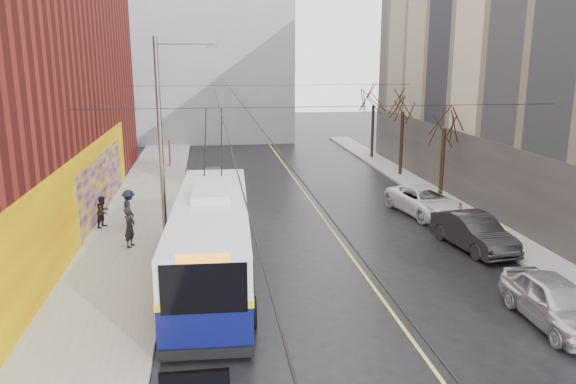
% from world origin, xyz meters
% --- Properties ---
extents(ground, '(140.00, 140.00, 0.00)m').
position_xyz_m(ground, '(0.00, 0.00, 0.00)').
color(ground, black).
rests_on(ground, ground).
extents(sidewalk_left, '(4.00, 60.00, 0.15)m').
position_xyz_m(sidewalk_left, '(-8.00, 12.00, 0.07)').
color(sidewalk_left, gray).
rests_on(sidewalk_left, ground).
extents(sidewalk_right, '(2.00, 60.00, 0.15)m').
position_xyz_m(sidewalk_right, '(9.00, 12.00, 0.07)').
color(sidewalk_right, gray).
rests_on(sidewalk_right, ground).
extents(lane_line, '(0.12, 50.00, 0.01)m').
position_xyz_m(lane_line, '(1.50, 14.00, 0.00)').
color(lane_line, '#BFB74C').
rests_on(lane_line, ground).
extents(building_far, '(20.50, 12.10, 18.00)m').
position_xyz_m(building_far, '(-6.00, 44.99, 9.02)').
color(building_far, gray).
rests_on(building_far, ground).
extents(streetlight_pole, '(2.65, 0.60, 9.00)m').
position_xyz_m(streetlight_pole, '(-6.14, 10.00, 4.85)').
color(streetlight_pole, slate).
rests_on(streetlight_pole, ground).
extents(catenary_wires, '(18.00, 60.00, 0.22)m').
position_xyz_m(catenary_wires, '(-2.54, 14.77, 6.25)').
color(catenary_wires, black).
extents(tree_near, '(3.20, 3.20, 6.40)m').
position_xyz_m(tree_near, '(9.00, 16.00, 4.98)').
color(tree_near, black).
rests_on(tree_near, ground).
extents(tree_mid, '(3.20, 3.20, 6.68)m').
position_xyz_m(tree_mid, '(9.00, 23.00, 5.25)').
color(tree_mid, black).
rests_on(tree_mid, ground).
extents(tree_far, '(3.20, 3.20, 6.57)m').
position_xyz_m(tree_far, '(9.00, 30.00, 5.14)').
color(tree_far, black).
rests_on(tree_far, ground).
extents(pigeons_flying, '(2.66, 3.33, 1.89)m').
position_xyz_m(pigeons_flying, '(-2.26, 10.26, 6.72)').
color(pigeons_flying, slate).
extents(trolleybus, '(3.31, 12.48, 5.86)m').
position_xyz_m(trolleybus, '(-4.27, 5.83, 1.63)').
color(trolleybus, '#090C49').
rests_on(trolleybus, ground).
extents(parked_car_a, '(1.88, 4.47, 1.51)m').
position_xyz_m(parked_car_a, '(6.24, 0.66, 0.76)').
color(parked_car_a, silver).
rests_on(parked_car_a, ground).
extents(parked_car_b, '(2.25, 4.84, 1.54)m').
position_xyz_m(parked_car_b, '(7.00, 7.73, 0.77)').
color(parked_car_b, '#262528').
rests_on(parked_car_b, ground).
extents(parked_car_c, '(3.30, 5.64, 1.48)m').
position_xyz_m(parked_car_c, '(7.00, 13.21, 0.74)').
color(parked_car_c, white).
rests_on(parked_car_c, ground).
extents(following_car, '(1.74, 4.16, 1.41)m').
position_xyz_m(following_car, '(-4.03, 20.74, 0.70)').
color(following_car, '#B4B3B9').
rests_on(following_car, ground).
extents(pedestrian_a, '(0.60, 0.74, 1.76)m').
position_xyz_m(pedestrian_a, '(-7.77, 9.67, 1.03)').
color(pedestrian_a, black).
rests_on(pedestrian_a, sidewalk_left).
extents(pedestrian_b, '(0.86, 0.93, 1.53)m').
position_xyz_m(pedestrian_b, '(-9.42, 12.86, 0.92)').
color(pedestrian_b, black).
rests_on(pedestrian_b, sidewalk_left).
extents(pedestrian_c, '(1.02, 1.32, 1.80)m').
position_xyz_m(pedestrian_c, '(-8.19, 12.82, 1.05)').
color(pedestrian_c, black).
rests_on(pedestrian_c, sidewalk_left).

